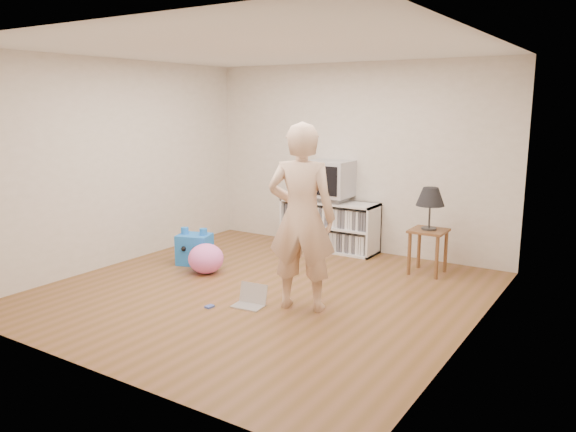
# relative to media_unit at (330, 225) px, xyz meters

# --- Properties ---
(ground) EXTENTS (4.50, 4.50, 0.00)m
(ground) POSITION_rel_media_unit_xyz_m (0.26, -2.04, -0.35)
(ground) COLOR brown
(ground) RESTS_ON ground
(walls) EXTENTS (4.52, 4.52, 2.60)m
(walls) POSITION_rel_media_unit_xyz_m (0.26, -2.04, 0.95)
(walls) COLOR beige
(walls) RESTS_ON ground
(ceiling) EXTENTS (4.50, 4.50, 0.01)m
(ceiling) POSITION_rel_media_unit_xyz_m (0.26, -2.04, 2.25)
(ceiling) COLOR white
(ceiling) RESTS_ON walls
(media_unit) EXTENTS (1.40, 0.45, 0.70)m
(media_unit) POSITION_rel_media_unit_xyz_m (0.00, 0.00, 0.00)
(media_unit) COLOR white
(media_unit) RESTS_ON ground
(dvd_deck) EXTENTS (0.45, 0.35, 0.07)m
(dvd_deck) POSITION_rel_media_unit_xyz_m (0.00, -0.02, 0.39)
(dvd_deck) COLOR gray
(dvd_deck) RESTS_ON media_unit
(crt_tv) EXTENTS (0.60, 0.53, 0.50)m
(crt_tv) POSITION_rel_media_unit_xyz_m (0.00, -0.02, 0.67)
(crt_tv) COLOR #AFAFB4
(crt_tv) RESTS_ON dvd_deck
(side_table) EXTENTS (0.42, 0.42, 0.55)m
(side_table) POSITION_rel_media_unit_xyz_m (1.57, -0.39, 0.07)
(side_table) COLOR brown
(side_table) RESTS_ON ground
(table_lamp) EXTENTS (0.34, 0.34, 0.52)m
(table_lamp) POSITION_rel_media_unit_xyz_m (1.57, -0.39, 0.59)
(table_lamp) COLOR #333333
(table_lamp) RESTS_ON side_table
(person) EXTENTS (0.79, 0.64, 1.88)m
(person) POSITION_rel_media_unit_xyz_m (0.88, -2.23, 0.59)
(person) COLOR beige
(person) RESTS_ON ground
(laptop) EXTENTS (0.34, 0.28, 0.22)m
(laptop) POSITION_rel_media_unit_xyz_m (0.41, -2.45, -0.29)
(laptop) COLOR silver
(laptop) RESTS_ON ground
(playing_cards) EXTENTS (0.08, 0.10, 0.02)m
(playing_cards) POSITION_rel_media_unit_xyz_m (0.09, -2.73, -0.34)
(playing_cards) COLOR #455AB9
(playing_cards) RESTS_ON ground
(plush_blue) EXTENTS (0.49, 0.44, 0.47)m
(plush_blue) POSITION_rel_media_unit_xyz_m (-1.12, -1.61, -0.15)
(plush_blue) COLOR blue
(plush_blue) RESTS_ON ground
(plush_pink) EXTENTS (0.54, 0.54, 0.37)m
(plush_pink) POSITION_rel_media_unit_xyz_m (-0.72, -1.84, -0.17)
(plush_pink) COLOR #FF71D0
(plush_pink) RESTS_ON ground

